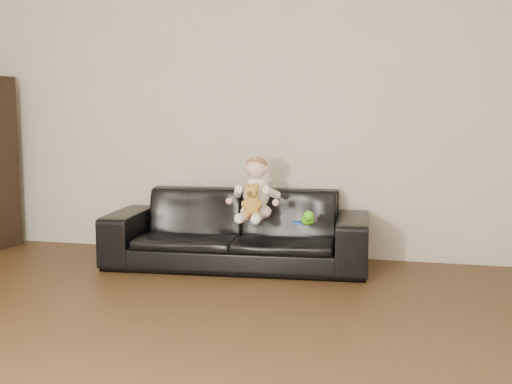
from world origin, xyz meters
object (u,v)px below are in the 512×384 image
(baby, at_px, (256,193))
(toy_rattle, at_px, (310,218))
(teddy_bear, at_px, (252,200))
(toy_blue_disc, at_px, (300,223))
(toy_green, at_px, (307,220))
(sofa, at_px, (237,229))

(baby, xyz_separation_m, toy_rattle, (0.43, -0.00, -0.19))
(baby, height_order, teddy_bear, baby)
(baby, bearing_deg, toy_rattle, 1.02)
(toy_rattle, bearing_deg, teddy_bear, -160.70)
(teddy_bear, distance_m, toy_rattle, 0.47)
(baby, height_order, toy_blue_disc, baby)
(toy_green, xyz_separation_m, toy_rattle, (-0.00, 0.12, -0.01))
(toy_green, bearing_deg, teddy_bear, -176.91)
(sofa, xyz_separation_m, toy_blue_disc, (0.55, -0.19, 0.10))
(sofa, bearing_deg, toy_green, -26.26)
(teddy_bear, bearing_deg, sofa, 117.54)
(baby, distance_m, toy_blue_disc, 0.43)
(sofa, bearing_deg, toy_rattle, -15.61)
(sofa, distance_m, teddy_bear, 0.42)
(baby, bearing_deg, sofa, 149.23)
(toy_green, bearing_deg, sofa, 158.39)
(toy_blue_disc, bearing_deg, baby, 167.59)
(toy_rattle, bearing_deg, sofa, 169.03)
(teddy_bear, height_order, toy_blue_disc, teddy_bear)
(sofa, bearing_deg, teddy_bear, -59.03)
(toy_green, relative_size, toy_rattle, 1.95)
(sofa, relative_size, toy_rattle, 32.75)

